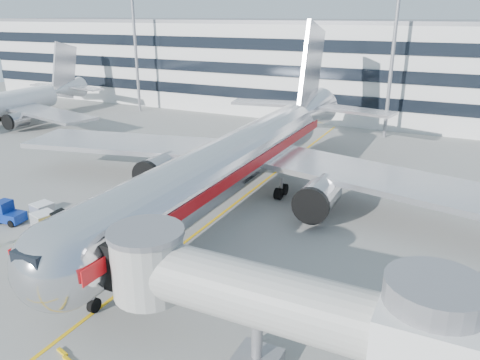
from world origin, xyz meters
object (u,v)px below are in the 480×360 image
at_px(main_jet, 241,157).
at_px(baggage_tug, 8,213).
at_px(cargo_container_front, 43,212).
at_px(cargo_container_right, 45,223).
at_px(belt_loader, 78,236).

distance_m(main_jet, baggage_tug, 20.53).
xyz_separation_m(baggage_tug, cargo_container_front, (2.42, 1.49, -0.01)).
bearing_deg(main_jet, baggage_tug, -139.21).
bearing_deg(cargo_container_right, baggage_tug, 179.51).
height_order(belt_loader, cargo_container_right, belt_loader).
height_order(cargo_container_right, cargo_container_front, cargo_container_right).
height_order(main_jet, belt_loader, main_jet).
bearing_deg(cargo_container_right, main_jet, 50.26).
distance_m(baggage_tug, cargo_container_right, 4.30).
bearing_deg(cargo_container_front, baggage_tug, -148.40).
relative_size(belt_loader, cargo_container_right, 2.69).
xyz_separation_m(belt_loader, cargo_container_front, (-5.79, 1.94, 0.09)).
bearing_deg(cargo_container_right, belt_loader, -6.05).
bearing_deg(cargo_container_right, cargo_container_front, 140.91).
bearing_deg(cargo_container_front, main_jet, 42.28).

